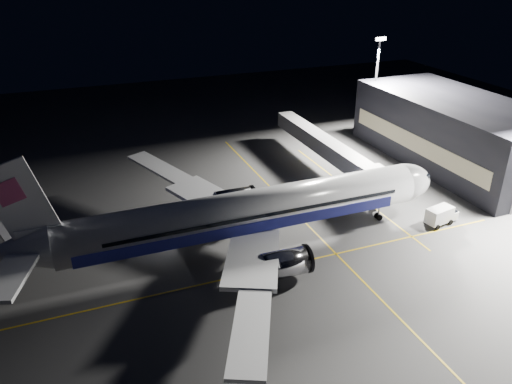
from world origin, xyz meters
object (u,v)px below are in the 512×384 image
Objects in this scene: service_truck at (442,215)px; baggage_tug at (166,223)px; airliner at (241,214)px; safety_cone_b at (261,212)px; jet_bridge at (329,149)px; safety_cone_a at (253,227)px; safety_cone_c at (266,212)px; floodlight_mast_north at (376,79)px.

baggage_tug is (-37.46, 13.25, -0.61)m from service_truck.
airliner is 99.77× the size of safety_cone_b.
jet_bridge is 23.51m from service_truck.
airliner is 20.63× the size of baggage_tug.
safety_cone_b reaches higher than safety_cone_a.
service_truck is at bearing -8.55° from airliner.
safety_cone_c is at bearing 17.91° from baggage_tug.
safety_cone_b is at bearing 53.54° from safety_cone_a.
jet_bridge is 32.79m from baggage_tug.
safety_cone_b is (6.15, 7.90, -4.86)m from airliner.
safety_cone_c reaches higher than safety_cone_b.
safety_cone_c is at bearing 48.62° from airliner.
safety_cone_a is at bearing 50.78° from airliner.
service_truck is at bearing -74.54° from jet_bridge.
floodlight_mast_north is at bearing 37.74° from jet_bridge.
safety_cone_a is 0.95× the size of safety_cone_c.
airliner is 12.80m from baggage_tug.
baggage_tug is at bearing 149.67° from service_truck.
service_truck is 1.85× the size of baggage_tug.
safety_cone_a is at bearing -0.55° from baggage_tug.
jet_bridge is (23.08, 18.06, -0.58)m from airliner.
jet_bridge reaches higher than service_truck.
safety_cone_a is (-19.81, -14.06, -4.29)m from jet_bridge.
floodlight_mast_north is 33.49× the size of safety_cone_c.
baggage_tug is (-8.17, 8.84, -4.35)m from airliner.
jet_bridge reaches higher than safety_cone_a.
service_truck is 26.23m from safety_cone_b.
safety_cone_b is 1.00× the size of safety_cone_c.
airliner is at bearing -129.22° from safety_cone_a.
airliner reaches higher than safety_cone_c.
jet_bridge is 6.25× the size of service_truck.
safety_cone_a is at bearing -133.59° from safety_cone_c.
airliner is 11.31m from safety_cone_c.
safety_cone_b is (-23.14, 12.30, -1.12)m from service_truck.
floodlight_mast_north is 55.62m from baggage_tug.
baggage_tug reaches higher than safety_cone_c.
safety_cone_c is (-16.32, -10.39, -4.27)m from jet_bridge.
service_truck is at bearing -107.95° from floodlight_mast_north.
safety_cone_b is at bearing 52.12° from airliner.
baggage_tug reaches higher than safety_cone_a.
baggage_tug is (-31.24, -9.21, -3.77)m from jet_bridge.
service_truck is 39.73m from baggage_tug.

